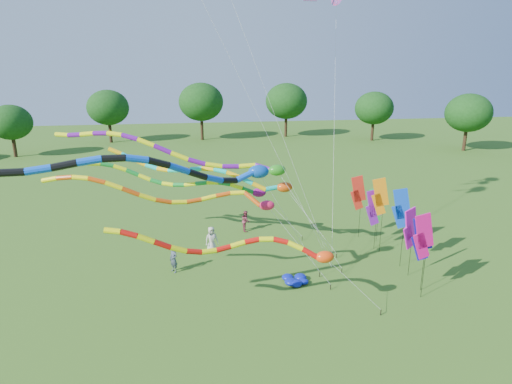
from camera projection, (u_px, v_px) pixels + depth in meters
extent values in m
plane|color=#2B5D18|center=(310.00, 312.00, 21.11)|extent=(160.00, 160.00, 0.00)
cylinder|color=#382314|center=(464.00, 141.00, 62.36)|extent=(0.50, 0.50, 2.89)
ellipsoid|color=#123B10|center=(468.00, 115.00, 61.32)|extent=(6.11, 6.11, 5.19)
cylinder|color=#382314|center=(373.00, 132.00, 73.85)|extent=(0.50, 0.50, 2.29)
ellipsoid|color=#123B10|center=(374.00, 115.00, 73.03)|extent=(4.84, 4.84, 4.12)
cylinder|color=#382314|center=(286.00, 132.00, 72.28)|extent=(0.50, 0.50, 2.71)
ellipsoid|color=#123B10|center=(287.00, 111.00, 71.31)|extent=(5.72, 5.72, 4.86)
cylinder|color=#382314|center=(204.00, 136.00, 69.86)|extent=(0.50, 0.50, 2.34)
ellipsoid|color=#123B10|center=(203.00, 117.00, 69.02)|extent=(4.94, 4.94, 4.20)
cylinder|color=#382314|center=(117.00, 140.00, 65.30)|extent=(0.50, 0.50, 2.35)
ellipsoid|color=#123B10|center=(115.00, 120.00, 64.46)|extent=(4.95, 4.95, 4.21)
cylinder|color=#382314|center=(4.00, 140.00, 62.25)|extent=(0.50, 0.50, 3.40)
cylinder|color=black|center=(381.00, 312.00, 20.79)|extent=(0.05, 0.05, 0.30)
cylinder|color=silver|center=(354.00, 284.00, 20.22)|extent=(0.02, 0.02, 4.14)
ellipsoid|color=#FF420D|center=(325.00, 257.00, 19.68)|extent=(0.88, 0.57, 0.57)
cylinder|color=red|center=(310.00, 253.00, 19.67)|extent=(0.26, 0.26, 0.78)
cylinder|color=#E3E90B|center=(295.00, 246.00, 19.69)|extent=(0.26, 0.26, 0.74)
cylinder|color=red|center=(281.00, 241.00, 19.72)|extent=(0.26, 0.26, 0.69)
cylinder|color=#E3E90B|center=(266.00, 239.00, 19.73)|extent=(0.26, 0.26, 0.66)
cylinder|color=red|center=(252.00, 241.00, 19.71)|extent=(0.26, 0.26, 0.67)
cylinder|color=#E3E90B|center=(238.00, 244.00, 19.65)|extent=(0.26, 0.26, 0.68)
cylinder|color=red|center=(223.00, 248.00, 19.52)|extent=(0.26, 0.26, 0.68)
cylinder|color=#E3E90B|center=(209.00, 251.00, 19.32)|extent=(0.26, 0.26, 0.68)
cylinder|color=red|center=(194.00, 252.00, 19.06)|extent=(0.26, 0.26, 0.71)
cylinder|color=#E3E90B|center=(178.00, 249.00, 18.75)|extent=(0.26, 0.26, 0.75)
cylinder|color=red|center=(162.00, 245.00, 18.44)|extent=(0.26, 0.26, 0.77)
cylinder|color=#E3E90B|center=(146.00, 239.00, 18.16)|extent=(0.26, 0.26, 0.75)
cylinder|color=red|center=(129.00, 234.00, 17.95)|extent=(0.26, 0.26, 0.70)
cylinder|color=#E3E90B|center=(112.00, 231.00, 17.84)|extent=(0.26, 0.26, 0.67)
cylinder|color=black|center=(331.00, 287.00, 23.21)|extent=(0.05, 0.05, 0.30)
cylinder|color=silver|center=(300.00, 247.00, 22.38)|extent=(0.02, 0.02, 5.82)
ellipsoid|color=#E71948|center=(267.00, 205.00, 21.58)|extent=(0.80, 0.51, 0.51)
cylinder|color=#D6480B|center=(252.00, 199.00, 21.70)|extent=(0.23, 0.23, 1.06)
cylinder|color=#FFEC0D|center=(238.00, 193.00, 21.82)|extent=(0.23, 0.23, 0.74)
cylinder|color=#D6480B|center=(223.00, 195.00, 21.77)|extent=(0.23, 0.23, 0.75)
cylinder|color=#FFEC0D|center=(209.00, 198.00, 21.66)|extent=(0.23, 0.23, 0.75)
cylinder|color=#D6480B|center=(194.00, 201.00, 21.50)|extent=(0.23, 0.23, 0.75)
cylinder|color=#FFEC0D|center=(179.00, 202.00, 21.27)|extent=(0.23, 0.23, 0.76)
cylinder|color=#D6480B|center=(164.00, 201.00, 20.98)|extent=(0.23, 0.23, 0.79)
cylinder|color=#FFEC0D|center=(147.00, 197.00, 20.66)|extent=(0.23, 0.23, 0.82)
cylinder|color=#D6480B|center=(131.00, 192.00, 20.35)|extent=(0.23, 0.23, 0.83)
cylinder|color=#FFEC0D|center=(114.00, 185.00, 20.09)|extent=(0.23, 0.23, 0.81)
cylinder|color=#D6480B|center=(97.00, 180.00, 19.91)|extent=(0.23, 0.23, 0.77)
cylinder|color=#FFEC0D|center=(80.00, 178.00, 19.83)|extent=(0.23, 0.23, 0.74)
cylinder|color=#D6480B|center=(65.00, 178.00, 19.86)|extent=(0.23, 0.23, 0.75)
cylinder|color=#FFEC0D|center=(50.00, 179.00, 19.96)|extent=(0.23, 0.23, 0.77)
cylinder|color=black|center=(342.00, 271.00, 25.10)|extent=(0.05, 0.05, 0.30)
cylinder|color=silver|center=(310.00, 220.00, 24.60)|extent=(0.02, 0.02, 6.98)
ellipsoid|color=#258518|center=(277.00, 170.00, 24.13)|extent=(0.99, 0.63, 0.63)
cylinder|color=#5C0C89|center=(263.00, 167.00, 24.46)|extent=(0.29, 0.29, 1.07)
cylinder|color=#D2DA0B|center=(247.00, 166.00, 24.76)|extent=(0.29, 0.29, 0.97)
cylinder|color=#5C0C89|center=(231.00, 166.00, 24.79)|extent=(0.29, 0.29, 0.97)
cylinder|color=#D2DA0B|center=(214.00, 165.00, 24.75)|extent=(0.29, 0.29, 0.99)
cylinder|color=#5C0C89|center=(197.00, 162.00, 24.67)|extent=(0.29, 0.29, 1.01)
cylinder|color=#D2DA0B|center=(180.00, 156.00, 24.57)|extent=(0.29, 0.29, 1.04)
cylinder|color=#5C0C89|center=(163.00, 149.00, 24.49)|extent=(0.29, 0.29, 1.04)
cylinder|color=#D2DA0B|center=(146.00, 143.00, 24.48)|extent=(0.29, 0.29, 1.02)
cylinder|color=#5C0C89|center=(130.00, 137.00, 24.55)|extent=(0.29, 0.29, 0.98)
cylinder|color=#D2DA0B|center=(115.00, 134.00, 24.73)|extent=(0.29, 0.29, 0.96)
cylinder|color=#5C0C89|center=(101.00, 133.00, 25.00)|extent=(0.29, 0.29, 0.97)
cylinder|color=#D2DA0B|center=(87.00, 134.00, 25.34)|extent=(0.29, 0.29, 0.98)
cylinder|color=#5C0C89|center=(75.00, 135.00, 25.71)|extent=(0.29, 0.29, 0.98)
cylinder|color=#D2DA0B|center=(62.00, 135.00, 26.06)|extent=(0.29, 0.29, 0.97)
cylinder|color=black|center=(320.00, 274.00, 24.63)|extent=(0.05, 0.05, 0.30)
cylinder|color=silver|center=(292.00, 226.00, 22.65)|extent=(0.02, 0.02, 7.70)
ellipsoid|color=#0B40A1|center=(259.00, 172.00, 20.70)|extent=(1.02, 0.65, 0.65)
cylinder|color=blue|center=(244.00, 176.00, 20.37)|extent=(0.29, 0.29, 0.92)
cylinder|color=black|center=(229.00, 180.00, 19.88)|extent=(0.29, 0.29, 0.91)
cylinder|color=blue|center=(214.00, 179.00, 19.23)|extent=(0.29, 0.29, 0.94)
cylinder|color=black|center=(197.00, 175.00, 18.56)|extent=(0.29, 0.29, 0.96)
cylinder|color=blue|center=(179.00, 169.00, 17.93)|extent=(0.29, 0.29, 0.96)
cylinder|color=black|center=(159.00, 163.00, 17.36)|extent=(0.29, 0.29, 0.93)
cylinder|color=blue|center=(137.00, 159.00, 16.88)|extent=(0.29, 0.29, 0.89)
cylinder|color=black|center=(114.00, 158.00, 16.48)|extent=(0.29, 0.29, 0.88)
cylinder|color=blue|center=(89.00, 161.00, 16.17)|extent=(0.29, 0.29, 0.89)
cylinder|color=black|center=(64.00, 165.00, 15.91)|extent=(0.29, 0.29, 0.90)
cylinder|color=blue|center=(38.00, 170.00, 15.66)|extent=(0.29, 0.29, 0.90)
cylinder|color=black|center=(11.00, 173.00, 15.37)|extent=(0.29, 0.29, 0.89)
cylinder|color=black|center=(337.00, 256.00, 27.13)|extent=(0.05, 0.05, 0.30)
cylinder|color=silver|center=(311.00, 221.00, 26.73)|extent=(0.02, 0.02, 5.44)
ellipsoid|color=#D4450C|center=(285.00, 187.00, 26.36)|extent=(0.99, 0.64, 0.64)
cylinder|color=#0BC9B6|center=(272.00, 188.00, 26.28)|extent=(0.29, 0.29, 0.89)
cylinder|color=yellow|center=(259.00, 186.00, 26.09)|extent=(0.29, 0.29, 0.89)
cylinder|color=#0BC9B6|center=(246.00, 180.00, 26.02)|extent=(0.29, 0.29, 0.88)
cylinder|color=yellow|center=(233.00, 175.00, 26.03)|extent=(0.29, 0.29, 0.84)
cylinder|color=#0BC9B6|center=(220.00, 171.00, 26.13)|extent=(0.29, 0.29, 0.81)
cylinder|color=yellow|center=(208.00, 169.00, 26.33)|extent=(0.29, 0.29, 0.81)
cylinder|color=#0BC9B6|center=(196.00, 169.00, 26.61)|extent=(0.29, 0.29, 0.82)
cylinder|color=yellow|center=(185.00, 170.00, 26.92)|extent=(0.29, 0.29, 0.83)
cylinder|color=#0BC9B6|center=(174.00, 170.00, 27.24)|extent=(0.29, 0.29, 0.82)
cylinder|color=yellow|center=(163.00, 169.00, 27.50)|extent=(0.29, 0.29, 0.81)
cylinder|color=#0BC9B6|center=(152.00, 167.00, 27.68)|extent=(0.29, 0.29, 0.82)
cylinder|color=yellow|center=(140.00, 162.00, 27.76)|extent=(0.29, 0.29, 0.86)
cylinder|color=#0BC9B6|center=(128.00, 157.00, 27.76)|extent=(0.29, 0.29, 0.88)
cylinder|color=yellow|center=(115.00, 151.00, 27.69)|extent=(0.29, 0.29, 0.87)
cylinder|color=black|center=(302.00, 238.00, 29.92)|extent=(0.05, 0.05, 0.30)
cylinder|color=silver|center=(281.00, 215.00, 29.39)|extent=(0.02, 0.02, 4.44)
ellipsoid|color=#870C66|center=(259.00, 192.00, 28.90)|extent=(0.98, 0.63, 0.63)
cylinder|color=#12892A|center=(248.00, 190.00, 28.55)|extent=(0.28, 0.28, 1.05)
cylinder|color=#F3FF0D|center=(236.00, 186.00, 28.20)|extent=(0.28, 0.28, 0.82)
cylinder|color=#12892A|center=(225.00, 184.00, 28.22)|extent=(0.28, 0.28, 0.80)
cylinder|color=#F3FF0D|center=(213.00, 183.00, 28.33)|extent=(0.28, 0.28, 0.80)
cylinder|color=#12892A|center=(201.00, 183.00, 28.50)|extent=(0.28, 0.28, 0.81)
cylinder|color=#F3FF0D|center=(190.00, 184.00, 28.70)|extent=(0.28, 0.28, 0.81)
cylinder|color=#12892A|center=(179.00, 185.00, 28.87)|extent=(0.28, 0.28, 0.80)
cylinder|color=#F3FF0D|center=(168.00, 184.00, 28.98)|extent=(0.28, 0.28, 0.79)
cylinder|color=#12892A|center=(156.00, 182.00, 29.00)|extent=(0.28, 0.28, 0.82)
cylinder|color=#F3FF0D|center=(145.00, 177.00, 28.92)|extent=(0.28, 0.28, 0.85)
cylinder|color=#12892A|center=(132.00, 173.00, 28.75)|extent=(0.28, 0.28, 0.87)
cylinder|color=#F3FF0D|center=(120.00, 168.00, 28.53)|extent=(0.28, 0.28, 0.85)
cylinder|color=#12892A|center=(107.00, 165.00, 28.28)|extent=(0.28, 0.28, 0.82)
cylinder|color=#F3FF0D|center=(94.00, 164.00, 28.05)|extent=(0.28, 0.28, 0.80)
cylinder|color=black|center=(332.00, 269.00, 25.25)|extent=(0.04, 0.04, 0.30)
cylinder|color=silver|center=(267.00, 95.00, 22.25)|extent=(0.01, 0.01, 21.42)
cylinder|color=black|center=(332.00, 269.00, 25.25)|extent=(0.04, 0.04, 0.30)
cylinder|color=silver|center=(223.00, 43.00, 20.62)|extent=(0.01, 0.01, 27.77)
cylinder|color=black|center=(332.00, 269.00, 25.25)|extent=(0.04, 0.04, 0.30)
cylinder|color=silver|center=(334.00, 124.00, 26.51)|extent=(0.01, 0.01, 17.49)
cube|color=purple|center=(310.00, 1.00, 27.63)|extent=(0.90, 0.12, 0.04)
cylinder|color=black|center=(382.00, 218.00, 27.44)|extent=(0.02, 0.02, 4.67)
cube|color=orange|center=(381.00, 192.00, 26.96)|extent=(1.15, 0.29, 1.93)
cube|color=orange|center=(378.00, 204.00, 27.19)|extent=(1.00, 0.26, 1.51)
cylinder|color=black|center=(403.00, 231.00, 25.40)|extent=(0.02, 0.02, 4.57)
cube|color=#0D42BC|center=(402.00, 204.00, 24.97)|extent=(1.11, 0.47, 1.93)
cube|color=#0D42BC|center=(399.00, 217.00, 25.21)|extent=(0.97, 0.42, 1.51)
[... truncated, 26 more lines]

